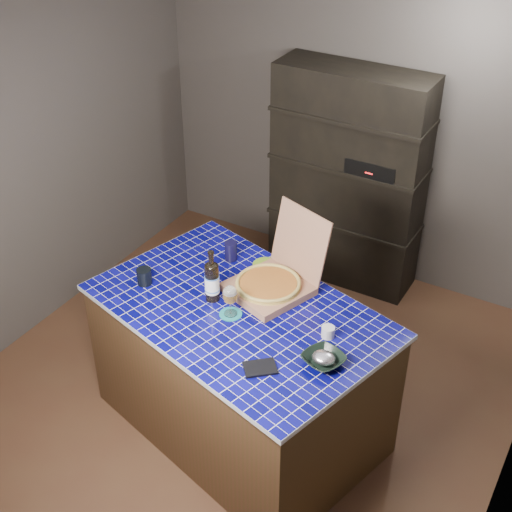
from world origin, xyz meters
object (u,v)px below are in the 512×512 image
Objects in this scene: pizza_box at (272,282)px; bowl at (323,360)px; mead_bottle at (212,281)px; kitchen_island at (240,369)px; wine_glass at (230,295)px; dvd_case at (260,368)px.

bowl is (0.56, -0.43, -0.04)m from pizza_box.
mead_bottle is 0.84m from bowl.
pizza_box reaches higher than kitchen_island.
mead_bottle reaches higher than bowl.
bowl is at bearing -9.31° from wine_glass.
mead_bottle is at bearing -116.65° from pizza_box.
kitchen_island is 10.04× the size of wine_glass.
pizza_box reaches higher than mead_bottle.
wine_glass is at bearing 170.69° from bowl.
pizza_box is at bearing 162.60° from dvd_case.
pizza_box is 1.86× the size of mead_bottle.
pizza_box is 3.22× the size of wine_glass.
bowl is (0.65, -0.11, -0.11)m from wine_glass.
bowl is (0.27, 0.21, 0.02)m from dvd_case.
dvd_case is at bearing -39.63° from wine_glass.
kitchen_island is 0.60m from pizza_box.
pizza_box is at bearing 43.91° from mead_bottle.
kitchen_island is at bearing 164.24° from bowl.
wine_glass is 0.51m from dvd_case.
wine_glass reaches higher than kitchen_island.
dvd_case is (0.55, -0.39, -0.13)m from mead_bottle.
pizza_box is 0.37m from mead_bottle.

